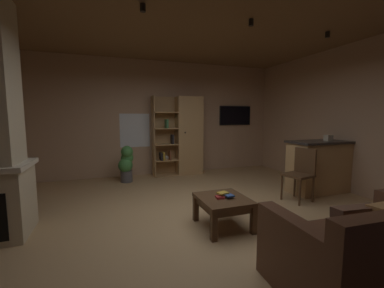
% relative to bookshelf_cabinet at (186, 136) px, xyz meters
% --- Properties ---
extents(floor, '(6.38, 6.07, 0.02)m').
position_rel_bookshelf_cabinet_xyz_m(floor, '(-0.67, -2.79, -0.99)').
color(floor, tan).
rests_on(floor, ground).
extents(wall_back, '(6.50, 0.06, 2.86)m').
position_rel_bookshelf_cabinet_xyz_m(wall_back, '(-0.67, 0.27, 0.46)').
color(wall_back, tan).
rests_on(wall_back, ground).
extents(wall_right, '(0.06, 6.07, 2.86)m').
position_rel_bookshelf_cabinet_xyz_m(wall_right, '(2.55, -2.79, 0.46)').
color(wall_right, tan).
rests_on(wall_right, ground).
extents(ceiling, '(6.38, 6.07, 0.02)m').
position_rel_bookshelf_cabinet_xyz_m(ceiling, '(-0.67, -2.79, 1.90)').
color(ceiling, brown).
extents(window_pane_back, '(0.72, 0.01, 0.83)m').
position_rel_bookshelf_cabinet_xyz_m(window_pane_back, '(-1.25, 0.24, 0.16)').
color(window_pane_back, white).
extents(bookshelf_cabinet, '(1.26, 0.41, 1.98)m').
position_rel_bookshelf_cabinet_xyz_m(bookshelf_cabinet, '(0.00, 0.00, 0.00)').
color(bookshelf_cabinet, tan).
rests_on(bookshelf_cabinet, ground).
extents(kitchen_bar_counter, '(1.40, 0.61, 1.01)m').
position_rel_bookshelf_cabinet_xyz_m(kitchen_bar_counter, '(2.07, -2.35, -0.47)').
color(kitchen_bar_counter, tan).
rests_on(kitchen_bar_counter, ground).
extents(tissue_box, '(0.12, 0.12, 0.11)m').
position_rel_bookshelf_cabinet_xyz_m(tissue_box, '(2.17, -2.36, 0.09)').
color(tissue_box, '#BFB299').
rests_on(tissue_box, kitchen_bar_counter).
extents(leather_couch, '(1.64, 1.01, 0.84)m').
position_rel_bookshelf_cabinet_xyz_m(leather_couch, '(0.18, -4.63, -0.67)').
color(leather_couch, '#4C2D1E').
rests_on(leather_couch, ground).
extents(coffee_table, '(0.63, 0.70, 0.40)m').
position_rel_bookshelf_cabinet_xyz_m(coffee_table, '(-0.49, -3.13, -0.65)').
color(coffee_table, '#4C331E').
rests_on(coffee_table, ground).
extents(table_book_0, '(0.12, 0.11, 0.03)m').
position_rel_bookshelf_cabinet_xyz_m(table_book_0, '(-0.54, -3.14, -0.56)').
color(table_book_0, '#B22D2D').
rests_on(table_book_0, coffee_table).
extents(table_book_1, '(0.11, 0.11, 0.02)m').
position_rel_bookshelf_cabinet_xyz_m(table_book_1, '(-0.42, -3.19, -0.53)').
color(table_book_1, '#2D4C8C').
rests_on(table_book_1, coffee_table).
extents(table_book_2, '(0.16, 0.14, 0.02)m').
position_rel_bookshelf_cabinet_xyz_m(table_book_2, '(-0.48, -3.11, -0.52)').
color(table_book_2, gold).
rests_on(table_book_2, coffee_table).
extents(dining_chair, '(0.50, 0.50, 0.92)m').
position_rel_bookshelf_cabinet_xyz_m(dining_chair, '(1.28, -2.62, -0.45)').
color(dining_chair, '#4C331E').
rests_on(dining_chair, ground).
extents(potted_floor_plant, '(0.35, 0.36, 0.83)m').
position_rel_bookshelf_cabinet_xyz_m(potted_floor_plant, '(-1.52, -0.34, -0.54)').
color(potted_floor_plant, '#4C4C51').
rests_on(potted_floor_plant, ground).
extents(wall_mounted_tv, '(0.95, 0.06, 0.53)m').
position_rel_bookshelf_cabinet_xyz_m(wall_mounted_tv, '(1.54, 0.21, 0.53)').
color(wall_mounted_tv, black).
extents(track_light_spot_1, '(0.07, 0.07, 0.09)m').
position_rel_bookshelf_cabinet_xyz_m(track_light_spot_1, '(-1.44, -2.79, 1.82)').
color(track_light_spot_1, black).
extents(track_light_spot_2, '(0.07, 0.07, 0.09)m').
position_rel_bookshelf_cabinet_xyz_m(track_light_spot_2, '(0.06, -2.83, 1.82)').
color(track_light_spot_2, black).
extents(track_light_spot_3, '(0.07, 0.07, 0.09)m').
position_rel_bookshelf_cabinet_xyz_m(track_light_spot_3, '(1.51, -2.80, 1.82)').
color(track_light_spot_3, black).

